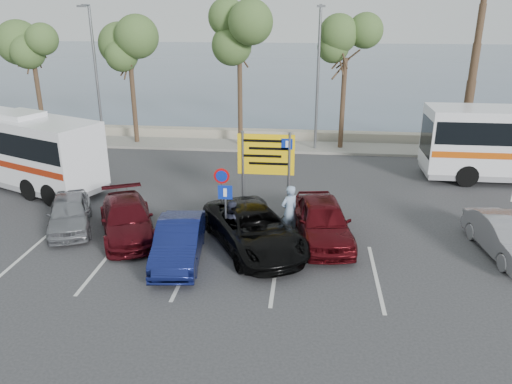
# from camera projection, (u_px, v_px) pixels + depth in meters

# --- Properties ---
(ground) EXTENTS (120.00, 120.00, 0.00)m
(ground) POSITION_uv_depth(u_px,v_px,m) (228.00, 255.00, 17.23)
(ground) COLOR #303032
(ground) RESTS_ON ground
(kerb_strip) EXTENTS (44.00, 2.40, 0.15)m
(kerb_strip) POSITION_uv_depth(u_px,v_px,m) (265.00, 146.00, 30.24)
(kerb_strip) COLOR gray
(kerb_strip) RESTS_ON ground
(seawall) EXTENTS (48.00, 0.80, 0.60)m
(seawall) POSITION_uv_depth(u_px,v_px,m) (268.00, 135.00, 32.02)
(seawall) COLOR #A29A81
(seawall) RESTS_ON ground
(sea) EXTENTS (140.00, 140.00, 0.00)m
(sea) POSITION_uv_depth(u_px,v_px,m) (293.00, 64.00, 73.10)
(sea) COLOR #465B70
(sea) RESTS_ON ground
(tree_far_left) EXTENTS (3.20, 3.20, 7.60)m
(tree_far_left) POSITION_uv_depth(u_px,v_px,m) (30.00, 37.00, 29.45)
(tree_far_left) COLOR #382619
(tree_far_left) RESTS_ON kerb_strip
(tree_left) EXTENTS (3.20, 3.20, 7.20)m
(tree_left) POSITION_uv_depth(u_px,v_px,m) (129.00, 44.00, 28.96)
(tree_left) COLOR #382619
(tree_left) RESTS_ON kerb_strip
(tree_mid) EXTENTS (3.20, 3.20, 8.00)m
(tree_mid) POSITION_uv_depth(u_px,v_px,m) (239.00, 32.00, 28.08)
(tree_mid) COLOR #382619
(tree_mid) RESTS_ON kerb_strip
(tree_right) EXTENTS (3.20, 3.20, 7.40)m
(tree_right) POSITION_uv_depth(u_px,v_px,m) (346.00, 42.00, 27.65)
(tree_right) COLOR #382619
(tree_right) RESTS_ON kerb_strip
(street_lamp_left) EXTENTS (0.45, 1.15, 8.01)m
(street_lamp_left) POSITION_uv_depth(u_px,v_px,m) (95.00, 69.00, 29.21)
(street_lamp_left) COLOR slate
(street_lamp_left) RESTS_ON kerb_strip
(street_lamp_right) EXTENTS (0.45, 1.15, 8.01)m
(street_lamp_right) POSITION_uv_depth(u_px,v_px,m) (318.00, 72.00, 27.90)
(street_lamp_right) COLOR slate
(street_lamp_right) RESTS_ON kerb_strip
(direction_sign) EXTENTS (2.20, 0.12, 3.60)m
(direction_sign) POSITION_uv_depth(u_px,v_px,m) (266.00, 161.00, 19.25)
(direction_sign) COLOR slate
(direction_sign) RESTS_ON ground
(sign_no_stop) EXTENTS (0.60, 0.08, 2.35)m
(sign_no_stop) POSITION_uv_depth(u_px,v_px,m) (222.00, 188.00, 18.96)
(sign_no_stop) COLOR slate
(sign_no_stop) RESTS_ON ground
(sign_parking) EXTENTS (0.50, 0.07, 2.25)m
(sign_parking) POSITION_uv_depth(u_px,v_px,m) (226.00, 206.00, 17.47)
(sign_parking) COLOR slate
(sign_parking) RESTS_ON ground
(lane_markings) EXTENTS (12.02, 4.20, 0.01)m
(lane_markings) POSITION_uv_depth(u_px,v_px,m) (189.00, 267.00, 16.41)
(lane_markings) COLOR silver
(lane_markings) RESTS_ON ground
(coach_bus_left) EXTENTS (11.51, 6.87, 3.58)m
(coach_bus_left) POSITION_uv_depth(u_px,v_px,m) (2.00, 148.00, 23.90)
(coach_bus_left) COLOR white
(coach_bus_left) RESTS_ON ground
(car_silver_a) EXTENTS (2.90, 4.11, 1.30)m
(car_silver_a) POSITION_uv_depth(u_px,v_px,m) (69.00, 213.00, 19.04)
(car_silver_a) COLOR gray
(car_silver_a) RESTS_ON ground
(car_blue) EXTENTS (1.90, 4.25, 1.36)m
(car_blue) POSITION_uv_depth(u_px,v_px,m) (179.00, 241.00, 16.65)
(car_blue) COLOR #10184E
(car_blue) RESTS_ON ground
(car_maroon) EXTENTS (3.55, 4.87, 1.31)m
(car_maroon) POSITION_uv_depth(u_px,v_px,m) (127.00, 219.00, 18.47)
(car_maroon) COLOR #4A0C13
(car_maroon) RESTS_ON ground
(car_red) EXTENTS (2.49, 4.77, 1.55)m
(car_red) POSITION_uv_depth(u_px,v_px,m) (323.00, 221.00, 18.03)
(car_red) COLOR #4E0B10
(car_red) RESTS_ON ground
(suv_black) EXTENTS (4.61, 5.75, 1.45)m
(suv_black) POSITION_uv_depth(u_px,v_px,m) (254.00, 229.00, 17.47)
(suv_black) COLOR black
(suv_black) RESTS_ON ground
(car_silver_b) EXTENTS (1.95, 4.18, 1.32)m
(car_silver_b) POSITION_uv_depth(u_px,v_px,m) (506.00, 237.00, 17.01)
(car_silver_b) COLOR gray
(car_silver_b) RESTS_ON ground
(pedestrian_near) EXTENTS (0.85, 0.82, 1.97)m
(pedestrian_near) POSITION_uv_depth(u_px,v_px,m) (289.00, 211.00, 18.34)
(pedestrian_near) COLOR #87A2C4
(pedestrian_near) RESTS_ON ground
(pedestrian_far) EXTENTS (0.90, 0.97, 1.60)m
(pedestrian_far) POSITION_uv_depth(u_px,v_px,m) (232.00, 222.00, 17.88)
(pedestrian_far) COLOR #2D3043
(pedestrian_far) RESTS_ON ground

